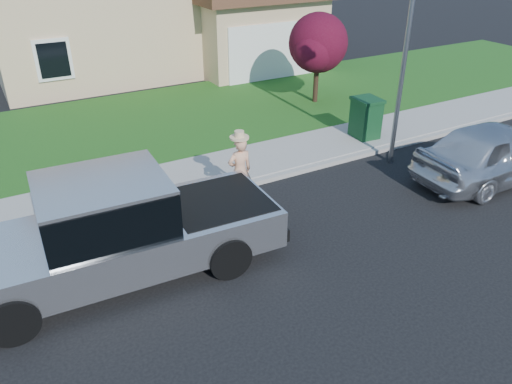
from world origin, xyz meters
TOP-DOWN VIEW (x-y plane):
  - ground at (0.00, 0.00)m, footprint 80.00×80.00m
  - curb at (1.00, 2.90)m, footprint 40.00×0.20m
  - sidewalk at (1.00, 4.00)m, footprint 40.00×2.00m
  - lawn at (1.00, 8.50)m, footprint 40.00×7.00m
  - pickup_truck at (-3.20, 0.89)m, footprint 6.33×2.55m
  - woman at (0.11, 2.26)m, footprint 0.62×0.45m
  - sedan at (6.50, 0.07)m, footprint 4.73×2.09m
  - ornamental_tree at (6.10, 7.53)m, footprint 2.33×2.11m
  - trash_bin at (5.28, 3.80)m, footprint 0.81×0.92m
  - street_lamp at (4.93, 2.16)m, footprint 0.33×0.70m

SIDE VIEW (x-z plane):
  - ground at x=0.00m, z-range 0.00..0.00m
  - lawn at x=1.00m, z-range 0.00..0.10m
  - curb at x=1.00m, z-range 0.00..0.12m
  - sidewalk at x=1.00m, z-range 0.00..0.15m
  - trash_bin at x=5.28m, z-range 0.16..1.38m
  - sedan at x=6.50m, z-range 0.00..1.59m
  - woman at x=0.11m, z-range -0.05..1.80m
  - pickup_truck at x=-3.20m, z-range -0.07..1.98m
  - ornamental_tree at x=6.10m, z-range 0.55..3.75m
  - street_lamp at x=4.93m, z-range 0.37..5.69m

